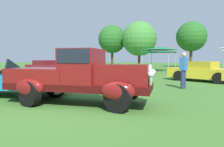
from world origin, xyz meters
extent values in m
plane|color=#42752D|center=(0.00, 0.00, 0.00)|extent=(120.00, 120.00, 0.00)
cube|color=#400B0B|center=(-0.14, 0.53, 0.56)|extent=(4.67, 2.63, 0.20)
cube|color=maroon|center=(1.13, 0.90, 0.94)|extent=(1.88, 1.51, 0.60)
ellipsoid|color=silver|center=(1.94, 1.14, 0.92)|extent=(0.30, 0.54, 0.68)
cube|color=maroon|center=(-0.03, 0.57, 1.18)|extent=(1.40, 1.62, 1.04)
cube|color=black|center=(-0.03, 0.57, 1.48)|extent=(1.32, 1.62, 0.40)
cube|color=maroon|center=(-1.35, 0.18, 0.86)|extent=(2.25, 1.89, 0.48)
ellipsoid|color=maroon|center=(1.00, 1.62, 0.56)|extent=(0.98, 0.60, 0.52)
ellipsoid|color=maroon|center=(1.40, 0.23, 0.56)|extent=(0.98, 0.60, 0.52)
ellipsoid|color=maroon|center=(-1.55, 0.87, 0.56)|extent=(0.98, 0.60, 0.52)
ellipsoid|color=maroon|center=(-1.15, -0.51, 0.56)|extent=(0.98, 0.60, 0.52)
sphere|color=silver|center=(1.86, 1.58, 1.00)|extent=(0.18, 0.18, 0.18)
sphere|color=silver|center=(2.11, 0.73, 1.00)|extent=(0.18, 0.18, 0.18)
cylinder|color=black|center=(1.00, 1.62, 0.38)|extent=(0.76, 0.24, 0.76)
cylinder|color=black|center=(1.40, 0.23, 0.38)|extent=(0.76, 0.24, 0.76)
cylinder|color=black|center=(-1.55, 0.87, 0.38)|extent=(0.76, 0.24, 0.76)
cylinder|color=black|center=(-1.15, -0.51, 0.38)|extent=(0.76, 0.24, 0.76)
cube|color=#1E7AB7|center=(-3.36, 0.28, 0.57)|extent=(4.48, 3.27, 0.52)
cube|color=#1E7AB7|center=(-2.25, 0.78, 0.77)|extent=(2.12, 2.00, 0.20)
cube|color=black|center=(-3.12, 0.39, 0.99)|extent=(0.57, 1.16, 0.82)
cube|color=black|center=(-3.72, 0.12, 0.81)|extent=(0.75, 1.21, 0.28)
cube|color=silver|center=(-1.39, 1.17, 0.28)|extent=(0.77, 1.55, 0.12)
cylinder|color=black|center=(-2.47, 1.53, 0.33)|extent=(0.66, 0.20, 0.66)
cylinder|color=black|center=(-1.84, 0.12, 0.33)|extent=(0.66, 0.20, 0.66)
cube|color=maroon|center=(-11.97, 9.53, 0.50)|extent=(4.02, 1.69, 0.60)
cube|color=maroon|center=(-12.13, 9.53, 1.00)|extent=(1.77, 1.45, 0.44)
cylinder|color=black|center=(-10.77, 8.76, 0.32)|extent=(0.64, 0.22, 0.64)
cylinder|color=black|center=(-13.17, 8.76, 0.32)|extent=(0.64, 0.22, 0.64)
cube|color=yellow|center=(2.25, 9.40, 0.50)|extent=(4.25, 2.65, 0.60)
cube|color=gold|center=(2.10, 9.44, 1.00)|extent=(2.05, 1.85, 0.44)
cylinder|color=black|center=(3.19, 8.34, 0.32)|extent=(0.64, 0.22, 0.64)
cylinder|color=black|center=(0.91, 8.96, 0.32)|extent=(0.64, 0.22, 0.64)
cylinder|color=#283351|center=(1.90, 5.42, 0.43)|extent=(0.16, 0.16, 0.86)
cylinder|color=#283351|center=(1.94, 5.62, 0.43)|extent=(0.16, 0.16, 0.86)
cube|color=#336BB2|center=(1.92, 5.52, 1.16)|extent=(0.30, 0.43, 0.60)
sphere|color=tan|center=(1.92, 5.52, 1.58)|extent=(0.22, 0.22, 0.22)
cylinder|color=#B7B7BC|center=(-1.95, 19.54, 1.02)|extent=(0.05, 0.05, 2.05)
cylinder|color=#B7B7BC|center=(-1.95, 16.66, 1.02)|extent=(0.05, 0.05, 2.05)
cylinder|color=#B7B7BC|center=(-4.83, 19.54, 1.02)|extent=(0.05, 0.05, 2.05)
cylinder|color=#B7B7BC|center=(-4.83, 16.66, 1.02)|extent=(0.05, 0.05, 2.05)
cube|color=#1E703D|center=(-3.39, 18.10, 2.10)|extent=(3.20, 3.20, 0.10)
pyramid|color=#1E703D|center=(-3.39, 18.10, 2.52)|extent=(3.14, 3.14, 0.38)
cylinder|color=#B7B7BC|center=(3.07, 16.13, 1.02)|extent=(0.05, 0.05, 2.05)
cylinder|color=#47331E|center=(-16.16, 29.11, 1.77)|extent=(0.44, 0.44, 3.54)
sphere|color=#286623|center=(-16.16, 29.11, 4.97)|extent=(5.19, 5.19, 5.19)
cylinder|color=#47331E|center=(-10.56, 28.93, 1.58)|extent=(0.44, 0.44, 3.15)
sphere|color=#428938|center=(-10.56, 28.93, 4.79)|extent=(5.96, 5.96, 5.96)
cylinder|color=brown|center=(-2.15, 29.65, 1.75)|extent=(0.44, 0.44, 3.50)
sphere|color=#286623|center=(-2.15, 29.65, 4.77)|extent=(4.61, 4.61, 4.61)
camera|label=1|loc=(4.03, -4.41, 1.42)|focal=33.22mm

